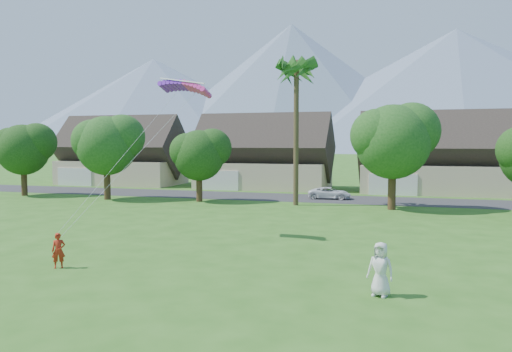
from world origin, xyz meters
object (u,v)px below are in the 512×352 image
at_px(kite_flyer, 59,251).
at_px(parked_car, 329,193).
at_px(watcher, 380,269).
at_px(parafoil_kite, 186,86).

bearing_deg(kite_flyer, parked_car, 40.12).
distance_m(watcher, parafoil_kite, 15.89).
bearing_deg(parafoil_kite, parked_car, 82.30).
height_order(watcher, parafoil_kite, parafoil_kite).
distance_m(kite_flyer, watcher, 13.59).
bearing_deg(parafoil_kite, kite_flyer, -100.24).
bearing_deg(parafoil_kite, watcher, -30.26).
distance_m(parked_car, parafoil_kite, 23.31).
distance_m(watcher, parked_car, 30.08).
bearing_deg(parked_car, kite_flyer, 163.59).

